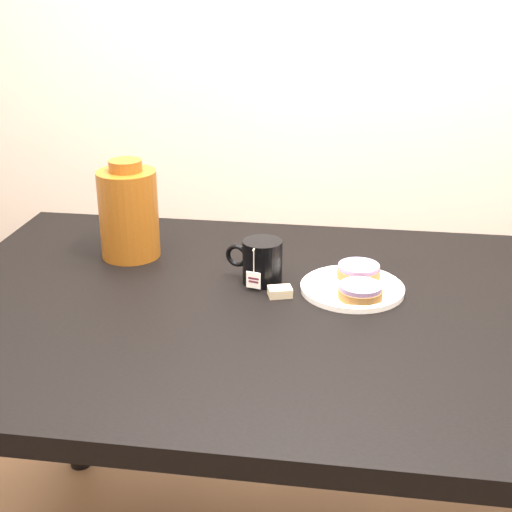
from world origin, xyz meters
name	(u,v)px	position (x,y,z in m)	size (l,w,h in m)	color
table	(291,345)	(0.00, 0.00, 0.67)	(1.40, 0.90, 0.75)	black
plate	(352,287)	(0.11, 0.08, 0.76)	(0.20, 0.20, 0.02)	white
bagel_back	(359,271)	(0.12, 0.13, 0.77)	(0.10, 0.10, 0.03)	brown
bagel_front	(360,291)	(0.13, 0.03, 0.77)	(0.11, 0.11, 0.03)	brown
mug	(261,261)	(-0.07, 0.10, 0.80)	(0.13, 0.10, 0.09)	black
teabag_pouch	(280,292)	(-0.03, 0.04, 0.76)	(0.04, 0.03, 0.02)	#C6B793
bagel_package	(129,212)	(-0.38, 0.20, 0.85)	(0.15, 0.15, 0.22)	#5B2C0C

